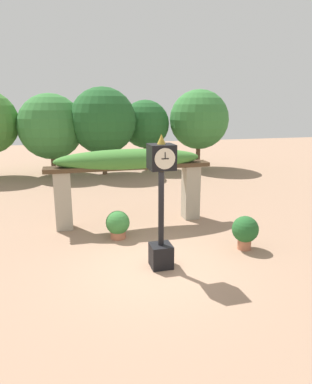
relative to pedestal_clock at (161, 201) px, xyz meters
name	(u,v)px	position (x,y,z in m)	size (l,w,h in m)	color
ground_plane	(155,266)	(-0.14, 0.06, -1.77)	(60.00, 60.00, 0.00)	#9E7A60
pedestal_clock	(161,201)	(0.00, 0.00, 0.00)	(0.60, 0.65, 3.41)	black
pergola	(129,168)	(-0.14, 3.54, 0.22)	(5.66, 1.15, 2.63)	#A89E89
potted_plant_near_left	(245,231)	(2.65, 0.46, -1.20)	(0.76, 0.76, 0.99)	#B26B4C
potted_plant_near_right	(118,224)	(-0.78, 2.22, -1.30)	(0.75, 0.75, 0.89)	#B26B4C
tree_line	(98,123)	(-0.26, 13.08, 1.28)	(16.30, 4.51, 5.10)	brown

